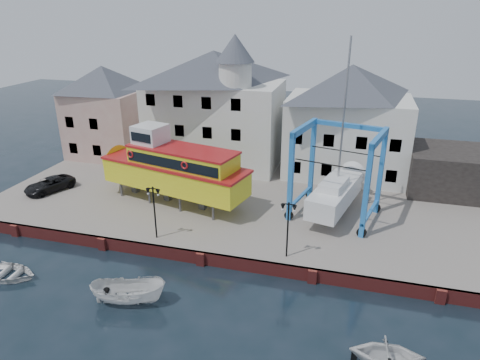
# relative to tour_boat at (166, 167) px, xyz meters

# --- Properties ---
(ground) EXTENTS (140.00, 140.00, 0.00)m
(ground) POSITION_rel_tour_boat_xyz_m (6.00, -7.73, -4.21)
(ground) COLOR black
(ground) RESTS_ON ground
(hardstanding) EXTENTS (44.00, 22.00, 1.00)m
(hardstanding) POSITION_rel_tour_boat_xyz_m (6.00, 3.27, -3.71)
(hardstanding) COLOR slate
(hardstanding) RESTS_ON ground
(quay_wall) EXTENTS (44.00, 0.47, 1.00)m
(quay_wall) POSITION_rel_tour_boat_xyz_m (6.00, -7.62, -3.71)
(quay_wall) COLOR maroon
(quay_wall) RESTS_ON ground
(building_pink) EXTENTS (8.00, 7.00, 10.30)m
(building_pink) POSITION_rel_tour_boat_xyz_m (-12.00, 10.27, 1.94)
(building_pink) COLOR tan
(building_pink) RESTS_ON hardstanding
(building_white_main) EXTENTS (14.00, 8.30, 14.00)m
(building_white_main) POSITION_rel_tour_boat_xyz_m (1.13, 10.67, 3.13)
(building_white_main) COLOR silver
(building_white_main) RESTS_ON hardstanding
(building_white_right) EXTENTS (12.00, 8.00, 11.20)m
(building_white_right) POSITION_rel_tour_boat_xyz_m (15.00, 11.27, 2.39)
(building_white_right) COLOR silver
(building_white_right) RESTS_ON hardstanding
(shed_dark) EXTENTS (8.00, 7.00, 4.00)m
(shed_dark) POSITION_rel_tour_boat_xyz_m (25.00, 9.27, -1.21)
(shed_dark) COLOR black
(shed_dark) RESTS_ON hardstanding
(lamp_post_left) EXTENTS (1.12, 0.32, 4.20)m
(lamp_post_left) POSITION_rel_tour_boat_xyz_m (2.00, -6.53, -0.04)
(lamp_post_left) COLOR black
(lamp_post_left) RESTS_ON hardstanding
(lamp_post_right) EXTENTS (1.12, 0.32, 4.20)m
(lamp_post_right) POSITION_rel_tour_boat_xyz_m (12.00, -6.53, -0.04)
(lamp_post_right) COLOR black
(lamp_post_right) RESTS_ON hardstanding
(tour_boat) EXTENTS (16.08, 7.28, 6.81)m
(tour_boat) POSITION_rel_tour_boat_xyz_m (0.00, 0.00, 0.00)
(tour_boat) COLOR #59595E
(tour_boat) RESTS_ON hardstanding
(travel_lift) EXTENTS (7.74, 9.83, 14.39)m
(travel_lift) POSITION_rel_tour_boat_xyz_m (14.91, 1.65, -0.82)
(travel_lift) COLOR #1568B0
(travel_lift) RESTS_ON hardstanding
(van) EXTENTS (3.80, 5.09, 1.28)m
(van) POSITION_rel_tour_boat_xyz_m (-11.74, -1.05, -2.57)
(van) COLOR black
(van) RESTS_ON hardstanding
(motorboat_a) EXTENTS (5.04, 2.90, 1.83)m
(motorboat_a) POSITION_rel_tour_boat_xyz_m (3.15, -12.97, -4.21)
(motorboat_a) COLOR silver
(motorboat_a) RESTS_ON ground
(motorboat_d) EXTENTS (4.64, 3.46, 0.92)m
(motorboat_d) POSITION_rel_tour_boat_xyz_m (-6.45, -12.73, -4.21)
(motorboat_d) COLOR silver
(motorboat_d) RESTS_ON ground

